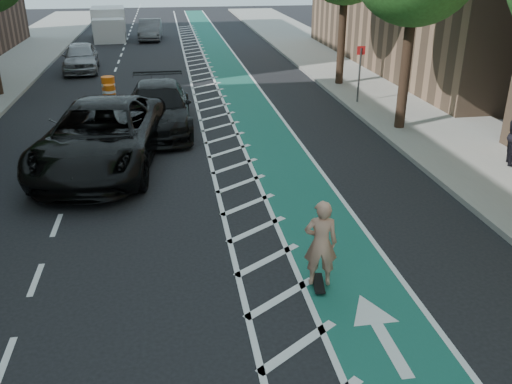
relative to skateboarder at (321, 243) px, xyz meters
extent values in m
plane|color=black|center=(-2.30, 1.14, -0.97)|extent=(120.00, 120.00, 0.00)
cube|color=#185544|center=(0.70, 11.14, -0.96)|extent=(2.00, 90.00, 0.01)
cube|color=silver|center=(-0.80, 11.14, -0.97)|extent=(1.40, 90.00, 0.01)
cube|color=gray|center=(7.20, 11.14, -0.90)|extent=(5.00, 90.00, 0.15)
cube|color=gray|center=(4.75, 11.14, -0.89)|extent=(0.12, 90.00, 0.16)
cylinder|color=#382619|center=(5.60, 9.14, 1.23)|extent=(0.36, 0.36, 4.40)
cylinder|color=#382619|center=(5.60, 17.14, 1.23)|extent=(0.36, 0.36, 4.40)
cylinder|color=#4C4C4C|center=(5.30, 13.14, 0.23)|extent=(0.08, 0.08, 2.40)
cube|color=red|center=(5.30, 13.14, 1.33)|extent=(0.35, 0.02, 0.35)
cube|color=black|center=(0.00, 0.00, -0.89)|extent=(0.32, 0.73, 0.03)
cylinder|color=black|center=(-0.03, 0.24, -0.94)|extent=(0.04, 0.06, 0.05)
cylinder|color=black|center=(0.11, 0.22, -0.94)|extent=(0.04, 0.06, 0.05)
cylinder|color=black|center=(-0.11, -0.22, -0.94)|extent=(0.04, 0.06, 0.05)
cylinder|color=black|center=(0.03, -0.24, -0.94)|extent=(0.04, 0.06, 0.05)
imported|color=tan|center=(0.00, 0.00, 0.00)|extent=(0.70, 0.52, 1.75)
imported|color=black|center=(-4.70, 7.42, 0.00)|extent=(4.10, 7.32, 1.93)
imported|color=black|center=(-3.04, 10.93, -0.14)|extent=(2.33, 5.72, 1.66)
imported|color=gray|center=(-7.28, 22.60, -0.20)|extent=(2.12, 4.62, 1.53)
imported|color=#58585D|center=(-3.71, 34.13, -0.23)|extent=(1.78, 4.55, 1.48)
cube|color=silver|center=(-6.83, 35.78, 0.14)|extent=(2.71, 3.73, 2.22)
cube|color=silver|center=(-6.62, 33.13, -0.14)|extent=(2.35, 1.94, 1.66)
cylinder|color=black|center=(-7.58, 32.61, -0.58)|extent=(0.34, 0.79, 0.78)
cylinder|color=black|center=(-5.60, 32.77, -0.58)|extent=(0.34, 0.79, 0.78)
cylinder|color=black|center=(-7.90, 36.59, -0.58)|extent=(0.34, 0.79, 0.78)
cylinder|color=black|center=(-5.91, 36.74, -0.58)|extent=(0.34, 0.79, 0.78)
cylinder|color=#F55D0C|center=(-4.50, 10.14, -0.51)|extent=(0.53, 0.53, 0.91)
cylinder|color=silver|center=(-4.50, 10.14, -0.67)|extent=(0.54, 0.54, 0.12)
cylinder|color=silver|center=(-4.50, 10.14, -0.38)|extent=(0.54, 0.54, 0.12)
cylinder|color=black|center=(-4.50, 10.14, -0.95)|extent=(0.67, 0.67, 0.04)
cylinder|color=#E45D0C|center=(-5.16, 15.14, -0.57)|extent=(0.47, 0.47, 0.81)
cylinder|color=silver|center=(-5.16, 15.14, -0.70)|extent=(0.48, 0.48, 0.11)
cylinder|color=silver|center=(-5.16, 15.14, -0.45)|extent=(0.48, 0.48, 0.11)
cylinder|color=black|center=(-5.16, 15.14, -0.95)|extent=(0.59, 0.59, 0.04)
cylinder|color=orange|center=(-5.26, 15.92, -0.47)|extent=(0.58, 0.58, 1.01)
cylinder|color=silver|center=(-5.26, 15.92, -0.64)|extent=(0.59, 0.59, 0.13)
cylinder|color=silver|center=(-5.26, 15.92, -0.32)|extent=(0.59, 0.59, 0.13)
cylinder|color=black|center=(-5.26, 15.92, -0.95)|extent=(0.74, 0.74, 0.04)
camera|label=1|loc=(-2.64, -8.61, 4.99)|focal=38.00mm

